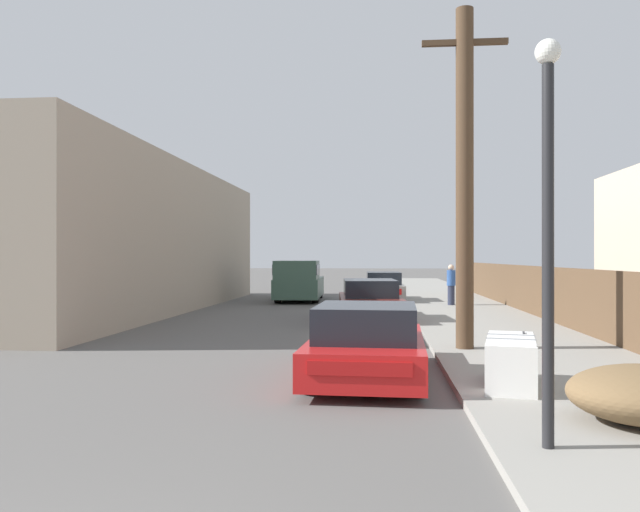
# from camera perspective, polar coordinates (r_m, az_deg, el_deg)

# --- Properties ---
(sidewalk_curb) EXTENTS (4.20, 63.00, 0.12)m
(sidewalk_curb) POSITION_cam_1_polar(r_m,az_deg,el_deg) (25.93, 12.53, -4.50)
(sidewalk_curb) COLOR gray
(sidewalk_curb) RESTS_ON ground
(discarded_fridge) EXTENTS (1.02, 1.77, 0.76)m
(discarded_fridge) POSITION_cam_1_polar(r_m,az_deg,el_deg) (9.87, 17.05, -9.23)
(discarded_fridge) COLOR white
(discarded_fridge) RESTS_ON sidewalk_curb
(parked_sports_car_red) EXTENTS (2.00, 4.26, 1.27)m
(parked_sports_car_red) POSITION_cam_1_polar(r_m,az_deg,el_deg) (10.59, 4.35, -8.09)
(parked_sports_car_red) COLOR red
(parked_sports_car_red) RESTS_ON ground
(car_parked_mid) EXTENTS (2.17, 4.56, 1.34)m
(car_parked_mid) POSITION_cam_1_polar(r_m,az_deg,el_deg) (19.82, 4.54, -4.20)
(car_parked_mid) COLOR #5B1E19
(car_parked_mid) RESTS_ON ground
(car_parked_far) EXTENTS (1.86, 4.73, 1.38)m
(car_parked_far) POSITION_cam_1_polar(r_m,az_deg,el_deg) (28.38, 5.80, -2.94)
(car_parked_far) COLOR gray
(car_parked_far) RESTS_ON ground
(pickup_truck) EXTENTS (2.21, 5.59, 1.89)m
(pickup_truck) POSITION_cam_1_polar(r_m,az_deg,el_deg) (28.89, -1.95, -2.31)
(pickup_truck) COLOR #385647
(pickup_truck) RESTS_ON ground
(utility_pole) EXTENTS (1.80, 0.37, 7.21)m
(utility_pole) POSITION_cam_1_polar(r_m,az_deg,el_deg) (13.66, 13.09, 7.23)
(utility_pole) COLOR #4C3826
(utility_pole) RESTS_ON sidewalk_curb
(street_lamp) EXTENTS (0.26, 0.26, 4.15)m
(street_lamp) POSITION_cam_1_polar(r_m,az_deg,el_deg) (6.75, 20.12, 4.21)
(street_lamp) COLOR #232326
(street_lamp) RESTS_ON sidewalk_curb
(wooden_fence) EXTENTS (0.08, 32.18, 1.63)m
(wooden_fence) POSITION_cam_1_polar(r_m,az_deg,el_deg) (19.31, 20.96, -3.40)
(wooden_fence) COLOR brown
(wooden_fence) RESTS_ON sidewalk_curb
(building_left_block) EXTENTS (7.00, 20.67, 5.55)m
(building_left_block) POSITION_cam_1_polar(r_m,az_deg,el_deg) (25.58, -18.89, 1.53)
(building_left_block) COLOR tan
(building_left_block) RESTS_ON ground
(pedestrian) EXTENTS (0.34, 0.34, 1.63)m
(pedestrian) POSITION_cam_1_polar(r_m,az_deg,el_deg) (25.68, 11.90, -2.55)
(pedestrian) COLOR #282D42
(pedestrian) RESTS_ON sidewalk_curb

